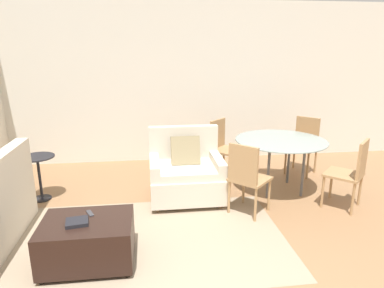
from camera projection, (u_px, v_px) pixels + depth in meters
name	position (u px, v px, depth m)	size (l,w,h in m)	color
wall_back	(169.00, 83.00, 5.95)	(12.00, 0.06, 2.75)	silver
area_rug	(147.00, 239.00, 3.65)	(2.95, 1.83, 0.01)	gray
armchair	(186.00, 173.00, 4.57)	(0.95, 0.82, 0.93)	beige
ottoman	(88.00, 240.00, 3.19)	(0.83, 0.62, 0.43)	black
book_stack	(77.00, 222.00, 3.09)	(0.22, 0.20, 0.03)	black
tv_remote_primary	(90.00, 213.00, 3.28)	(0.09, 0.14, 0.01)	#333338
side_table	(39.00, 169.00, 4.51)	(0.44, 0.44, 0.61)	black
dining_table	(281.00, 145.00, 4.74)	(1.25, 1.25, 0.74)	#8C9E99
dining_chair_near_left	(247.00, 175.00, 4.06)	(0.59, 0.59, 0.90)	tan
dining_chair_near_right	(352.00, 170.00, 4.23)	(0.59, 0.59, 0.90)	tan
dining_chair_far_left	(223.00, 144.00, 5.34)	(0.59, 0.59, 0.90)	tan
dining_chair_far_right	(304.00, 141.00, 5.50)	(0.59, 0.59, 0.90)	tan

